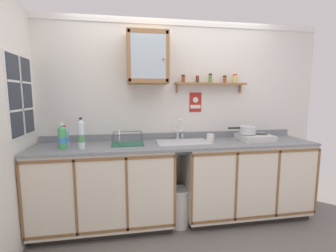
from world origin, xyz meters
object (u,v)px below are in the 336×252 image
object	(u,v)px
saucepan	(247,130)
warning_sign	(195,102)
hot_plate_stove	(255,137)
bottle_water_blue_2	(65,137)
bottle_soda_green_0	(62,137)
bottle_water_clear_1	(81,135)
dish_rack	(126,142)
sink	(182,144)
wall_cabinet	(147,58)
mug	(210,138)
trash_bin	(179,206)

from	to	relation	value
saucepan	warning_sign	distance (m)	0.72
hot_plate_stove	bottle_water_blue_2	bearing A→B (deg)	177.93
bottle_soda_green_0	bottle_water_clear_1	size ratio (longest dim) A/B	0.81
bottle_water_blue_2	dish_rack	xyz separation A→B (m)	(0.67, -0.06, -0.07)
warning_sign	saucepan	bearing A→B (deg)	-24.10
sink	saucepan	distance (m)	0.82
wall_cabinet	mug	bearing A→B (deg)	-8.78
dish_rack	warning_sign	bearing A→B (deg)	16.56
bottle_water_clear_1	wall_cabinet	size ratio (longest dim) A/B	0.57
bottle_water_clear_1	trash_bin	size ratio (longest dim) A/B	0.73
sink	saucepan	bearing A→B (deg)	-0.22
trash_bin	bottle_soda_green_0	bearing A→B (deg)	178.49
mug	trash_bin	xyz separation A→B (m)	(-0.40, -0.12, -0.77)
sink	warning_sign	bearing A→B (deg)	48.55
bottle_soda_green_0	bottle_water_blue_2	world-z (taller)	bottle_soda_green_0
bottle_water_blue_2	wall_cabinet	bearing A→B (deg)	3.02
bottle_soda_green_0	mug	xyz separation A→B (m)	(1.64, 0.09, -0.07)
mug	trash_bin	distance (m)	0.88
bottle_soda_green_0	dish_rack	world-z (taller)	bottle_soda_green_0
hot_plate_stove	mug	size ratio (longest dim) A/B	3.44
bottle_water_blue_2	warning_sign	bearing A→B (deg)	7.56
saucepan	mug	xyz separation A→B (m)	(-0.47, -0.01, -0.08)
sink	bottle_soda_green_0	size ratio (longest dim) A/B	2.24
hot_plate_stove	warning_sign	distance (m)	0.85
sink	bottle_water_clear_1	world-z (taller)	bottle_water_clear_1
sink	bottle_soda_green_0	bearing A→B (deg)	-175.62
hot_plate_stove	bottle_soda_green_0	world-z (taller)	bottle_soda_green_0
mug	warning_sign	size ratio (longest dim) A/B	0.46
saucepan	warning_sign	size ratio (longest dim) A/B	1.43
wall_cabinet	warning_sign	distance (m)	0.82
hot_plate_stove	bottle_water_clear_1	bearing A→B (deg)	-176.47
bottle_water_clear_1	bottle_water_blue_2	distance (m)	0.30
sink	hot_plate_stove	size ratio (longest dim) A/B	1.53
sink	bottle_water_blue_2	distance (m)	1.32
mug	warning_sign	world-z (taller)	warning_sign
bottle_water_clear_1	trash_bin	bearing A→B (deg)	1.07
mug	hot_plate_stove	bearing A→B (deg)	-1.57
mug	wall_cabinet	xyz separation A→B (m)	(-0.73, 0.11, 0.92)
dish_rack	mug	world-z (taller)	dish_rack
bottle_water_blue_2	mug	xyz separation A→B (m)	(1.65, -0.06, -0.05)
hot_plate_stove	sink	bearing A→B (deg)	178.25
mug	warning_sign	distance (m)	0.50
bottle_soda_green_0	wall_cabinet	distance (m)	1.26
sink	mug	size ratio (longest dim) A/B	5.26
bottle_water_clear_1	warning_sign	xyz separation A→B (m)	(1.33, 0.41, 0.31)
trash_bin	saucepan	bearing A→B (deg)	8.41
dish_rack	bottle_water_clear_1	bearing A→B (deg)	-161.87
sink	mug	world-z (taller)	sink
hot_plate_stove	dish_rack	distance (m)	1.55
dish_rack	bottle_soda_green_0	bearing A→B (deg)	-171.58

